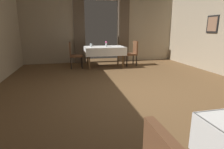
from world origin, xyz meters
TOP-DOWN VIEW (x-y plane):
  - ground at (0.00, 0.00)m, footprint 10.08×10.08m
  - wall_back at (0.00, 4.18)m, footprint 6.40×0.27m
  - dining_table_mid at (-0.10, 2.99)m, footprint 1.43×0.93m
  - chair_mid_left at (-1.20, 3.09)m, footprint 0.44×0.44m
  - chair_mid_right at (1.00, 3.09)m, footprint 0.44×0.44m
  - flower_vase_mid at (-0.05, 2.93)m, footprint 0.07×0.07m
  - glass_mid_b at (-0.57, 3.06)m, footprint 0.08×0.08m

SIDE VIEW (x-z plane):
  - ground at x=0.00m, z-range 0.00..0.00m
  - chair_mid_left at x=-1.20m, z-range 0.05..0.98m
  - chair_mid_right at x=1.00m, z-range 0.05..0.98m
  - dining_table_mid at x=-0.10m, z-range 0.28..1.03m
  - glass_mid_b at x=-0.57m, z-range 0.75..0.87m
  - flower_vase_mid at x=-0.05m, z-range 0.76..0.96m
  - wall_back at x=0.00m, z-range 0.01..3.01m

